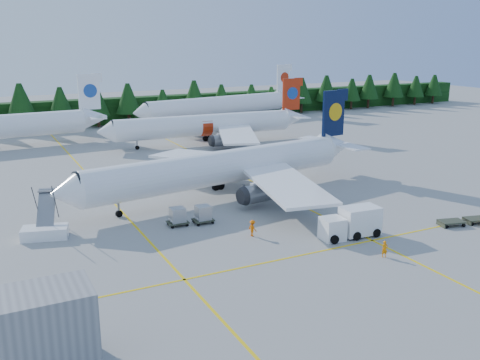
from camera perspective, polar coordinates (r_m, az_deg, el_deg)
name	(u,v)px	position (r m, az deg, el deg)	size (l,w,h in m)	color
ground	(289,231)	(56.40, 5.28, -5.46)	(320.00, 320.00, 0.00)	#9F9F9A
taxi_stripe_a	(110,199)	(69.11, -13.66, -1.99)	(0.25, 120.00, 0.01)	yellow
taxi_stripe_b	(251,181)	(75.81, 1.18, -0.08)	(0.25, 120.00, 0.01)	yellow
taxi_stripe_cross	(323,251)	(51.77, 8.81, -7.47)	(80.00, 0.25, 0.01)	yellow
treeline_hedge	(106,111)	(130.91, -14.09, 7.13)	(220.00, 4.00, 6.00)	black
terminal_building	(43,331)	(35.16, -20.29, -14.89)	(6.00, 4.00, 5.20)	gray
airliner_navy	(215,169)	(66.86, -2.65, 1.17)	(42.52, 34.73, 12.42)	white
airliner_red	(201,126)	(102.10, -4.17, 5.80)	(40.78, 33.52, 11.85)	white
airliner_far_right	(214,106)	(128.33, -2.82, 7.91)	(44.71, 11.84, 13.10)	white
airstairs	(45,229)	(57.81, -20.07, -4.90)	(4.91, 6.67, 4.02)	white
service_truck	(350,223)	(55.31, 11.68, -4.49)	(6.39, 2.74, 3.01)	silver
uld_pair	(190,215)	(58.06, -5.32, -3.69)	(4.93, 2.23, 1.66)	#383B2B
crew_a	(385,249)	(51.27, 15.18, -7.12)	(0.57, 0.38, 1.57)	orange
crew_b	(373,224)	(57.23, 14.00, -4.61)	(0.86, 0.67, 1.77)	#F43A05
crew_c	(252,228)	(54.57, 1.34, -5.15)	(0.71, 0.48, 1.71)	#F96705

